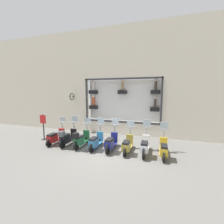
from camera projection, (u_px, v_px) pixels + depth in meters
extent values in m
plane|color=#66635E|center=(105.00, 151.00, 8.05)|extent=(120.00, 120.00, 0.00)
cube|color=beige|center=(15.00, 84.00, 14.09)|extent=(0.40, 15.13, 7.79)
cube|color=beige|center=(122.00, 128.00, 11.39)|extent=(0.40, 5.73, 0.91)
cube|color=beige|center=(122.00, 52.00, 10.64)|extent=(0.40, 5.73, 3.62)
cube|color=#2D2D33|center=(121.00, 79.00, 10.70)|extent=(0.04, 5.73, 0.12)
cube|color=#2D2D33|center=(121.00, 122.00, 11.12)|extent=(0.04, 5.73, 0.12)
cube|color=#2D2D33|center=(162.00, 101.00, 10.06)|extent=(0.04, 0.12, 3.27)
cube|color=#2D2D33|center=(87.00, 100.00, 11.76)|extent=(0.04, 0.12, 3.27)
cube|color=white|center=(123.00, 100.00, 11.44)|extent=(0.04, 5.49, 3.03)
cube|color=black|center=(155.00, 92.00, 10.42)|extent=(0.36, 0.64, 0.28)
cylinder|color=#47382D|center=(156.00, 86.00, 10.36)|extent=(0.17, 0.17, 0.60)
sphere|color=beige|center=(156.00, 80.00, 10.31)|extent=(0.22, 0.22, 0.22)
cube|color=black|center=(122.00, 92.00, 11.15)|extent=(0.36, 0.64, 0.28)
cylinder|color=#9E7F4C|center=(122.00, 86.00, 11.09)|extent=(0.16, 0.16, 0.57)
sphere|color=beige|center=(122.00, 81.00, 11.04)|extent=(0.21, 0.21, 0.21)
cube|color=black|center=(93.00, 92.00, 11.87)|extent=(0.36, 0.64, 0.28)
cylinder|color=silver|center=(93.00, 86.00, 11.81)|extent=(0.17, 0.17, 0.60)
sphere|color=white|center=(93.00, 81.00, 11.75)|extent=(0.21, 0.21, 0.21)
cube|color=black|center=(155.00, 109.00, 10.58)|extent=(0.36, 0.64, 0.28)
cylinder|color=#47382D|center=(155.00, 103.00, 10.53)|extent=(0.16, 0.16, 0.59)
sphere|color=beige|center=(155.00, 97.00, 10.47)|extent=(0.21, 0.21, 0.21)
cube|color=black|center=(93.00, 107.00, 12.03)|extent=(0.36, 0.64, 0.28)
cylinder|color=#CC4C23|center=(93.00, 101.00, 11.97)|extent=(0.18, 0.18, 0.65)
sphere|color=white|center=(93.00, 96.00, 11.91)|extent=(0.24, 0.24, 0.24)
cylinder|color=black|center=(73.00, 97.00, 11.91)|extent=(0.35, 0.05, 0.05)
torus|color=black|center=(72.00, 97.00, 11.74)|extent=(0.58, 0.06, 0.58)
cylinder|color=white|center=(72.00, 97.00, 11.74)|extent=(0.48, 0.03, 0.48)
cylinder|color=black|center=(163.00, 147.00, 8.04)|extent=(0.46, 0.09, 0.46)
cylinder|color=black|center=(164.00, 157.00, 6.78)|extent=(0.46, 0.09, 0.46)
cube|color=gold|center=(163.00, 152.00, 7.41)|extent=(1.02, 0.38, 0.06)
cube|color=gold|center=(164.00, 151.00, 7.03)|extent=(0.61, 0.35, 0.36)
cube|color=black|center=(164.00, 146.00, 7.00)|extent=(0.58, 0.31, 0.10)
cube|color=gold|center=(164.00, 143.00, 7.88)|extent=(0.12, 0.37, 0.56)
cylinder|color=gray|center=(164.00, 133.00, 7.88)|extent=(0.20, 0.06, 0.45)
cylinder|color=gray|center=(164.00, 129.00, 7.92)|extent=(0.04, 0.61, 0.04)
cube|color=silver|center=(164.00, 125.00, 7.93)|extent=(0.10, 0.42, 0.38)
cylinder|color=black|center=(146.00, 145.00, 8.27)|extent=(0.55, 0.09, 0.55)
cylinder|color=black|center=(144.00, 154.00, 7.08)|extent=(0.55, 0.09, 0.55)
cube|color=silver|center=(145.00, 149.00, 7.68)|extent=(1.02, 0.38, 0.06)
cube|color=silver|center=(144.00, 148.00, 7.30)|extent=(0.61, 0.35, 0.36)
cube|color=black|center=(144.00, 143.00, 7.27)|extent=(0.58, 0.31, 0.10)
cube|color=silver|center=(146.00, 140.00, 8.15)|extent=(0.12, 0.37, 0.56)
cylinder|color=gray|center=(146.00, 131.00, 8.15)|extent=(0.20, 0.06, 0.45)
cylinder|color=gray|center=(147.00, 127.00, 8.19)|extent=(0.04, 0.61, 0.04)
cube|color=silver|center=(147.00, 123.00, 8.20)|extent=(0.10, 0.42, 0.41)
cylinder|color=black|center=(130.00, 144.00, 8.59)|extent=(0.44, 0.09, 0.44)
cylinder|color=black|center=(125.00, 153.00, 7.32)|extent=(0.44, 0.09, 0.44)
cube|color=olive|center=(128.00, 148.00, 7.96)|extent=(1.02, 0.39, 0.06)
cube|color=olive|center=(126.00, 147.00, 7.58)|extent=(0.61, 0.35, 0.36)
cube|color=black|center=(126.00, 142.00, 7.55)|extent=(0.58, 0.31, 0.10)
cube|color=olive|center=(130.00, 139.00, 8.43)|extent=(0.12, 0.37, 0.56)
cylinder|color=gray|center=(130.00, 130.00, 8.43)|extent=(0.20, 0.06, 0.45)
cylinder|color=gray|center=(130.00, 126.00, 8.47)|extent=(0.04, 0.60, 0.04)
cube|color=silver|center=(131.00, 123.00, 8.48)|extent=(0.09, 0.42, 0.35)
cylinder|color=black|center=(115.00, 141.00, 8.82)|extent=(0.54, 0.09, 0.54)
cylinder|color=black|center=(108.00, 149.00, 7.63)|extent=(0.54, 0.09, 0.54)
cube|color=navy|center=(111.00, 145.00, 8.23)|extent=(1.02, 0.39, 0.06)
cube|color=navy|center=(109.00, 144.00, 7.85)|extent=(0.61, 0.35, 0.36)
cube|color=black|center=(109.00, 140.00, 7.82)|extent=(0.58, 0.31, 0.10)
cube|color=navy|center=(114.00, 137.00, 8.70)|extent=(0.12, 0.37, 0.56)
cylinder|color=gray|center=(115.00, 128.00, 8.70)|extent=(0.20, 0.06, 0.45)
cylinder|color=gray|center=(115.00, 125.00, 8.74)|extent=(0.04, 0.60, 0.04)
cube|color=silver|center=(115.00, 121.00, 8.75)|extent=(0.09, 0.42, 0.37)
cylinder|color=black|center=(101.00, 140.00, 9.13)|extent=(0.47, 0.09, 0.47)
cylinder|color=black|center=(91.00, 148.00, 7.88)|extent=(0.47, 0.09, 0.47)
cube|color=teal|center=(96.00, 144.00, 8.51)|extent=(1.02, 0.39, 0.06)
cube|color=teal|center=(94.00, 143.00, 8.13)|extent=(0.61, 0.35, 0.36)
cube|color=black|center=(93.00, 139.00, 8.09)|extent=(0.58, 0.31, 0.10)
cube|color=teal|center=(100.00, 136.00, 8.98)|extent=(0.12, 0.37, 0.56)
cylinder|color=gray|center=(100.00, 128.00, 8.98)|extent=(0.20, 0.06, 0.45)
cylinder|color=gray|center=(101.00, 124.00, 9.01)|extent=(0.04, 0.60, 0.04)
cube|color=silver|center=(101.00, 121.00, 9.03)|extent=(0.10, 0.42, 0.40)
cylinder|color=black|center=(87.00, 139.00, 9.39)|extent=(0.51, 0.09, 0.51)
cylinder|color=black|center=(76.00, 146.00, 8.17)|extent=(0.51, 0.09, 0.51)
cube|color=#19512D|center=(82.00, 142.00, 8.78)|extent=(1.02, 0.38, 0.06)
cube|color=#19512D|center=(79.00, 141.00, 8.40)|extent=(0.61, 0.35, 0.36)
cube|color=black|center=(79.00, 137.00, 8.37)|extent=(0.58, 0.31, 0.10)
cube|color=#19512D|center=(86.00, 135.00, 9.25)|extent=(0.12, 0.37, 0.56)
cylinder|color=gray|center=(87.00, 127.00, 9.25)|extent=(0.20, 0.06, 0.45)
cylinder|color=gray|center=(87.00, 123.00, 9.29)|extent=(0.04, 0.60, 0.04)
cube|color=silver|center=(87.00, 120.00, 9.30)|extent=(0.08, 0.42, 0.31)
cube|color=black|center=(76.00, 136.00, 8.04)|extent=(0.28, 0.28, 0.28)
cylinder|color=black|center=(75.00, 137.00, 9.65)|extent=(0.54, 0.09, 0.54)
cylinder|color=black|center=(62.00, 144.00, 8.45)|extent=(0.54, 0.09, 0.54)
cube|color=black|center=(69.00, 140.00, 9.05)|extent=(1.02, 0.38, 0.06)
cube|color=black|center=(65.00, 139.00, 8.67)|extent=(0.61, 0.35, 0.36)
cube|color=black|center=(65.00, 135.00, 8.64)|extent=(0.58, 0.31, 0.10)
cube|color=black|center=(74.00, 133.00, 9.52)|extent=(0.12, 0.37, 0.56)
cylinder|color=gray|center=(74.00, 125.00, 9.52)|extent=(0.20, 0.06, 0.45)
cylinder|color=gray|center=(74.00, 122.00, 9.56)|extent=(0.04, 0.61, 0.04)
cube|color=silver|center=(75.00, 119.00, 9.57)|extent=(0.10, 0.42, 0.38)
cube|color=#4C4C51|center=(61.00, 134.00, 8.32)|extent=(0.28, 0.28, 0.28)
cylinder|color=black|center=(63.00, 137.00, 9.96)|extent=(0.45, 0.09, 0.45)
cylinder|color=black|center=(49.00, 143.00, 8.70)|extent=(0.45, 0.09, 0.45)
cube|color=maroon|center=(56.00, 140.00, 9.33)|extent=(1.02, 0.38, 0.06)
cube|color=maroon|center=(52.00, 138.00, 8.95)|extent=(0.61, 0.35, 0.36)
cube|color=black|center=(52.00, 134.00, 8.92)|extent=(0.58, 0.31, 0.10)
cube|color=maroon|center=(62.00, 133.00, 9.80)|extent=(0.12, 0.37, 0.56)
cylinder|color=gray|center=(62.00, 125.00, 9.80)|extent=(0.20, 0.06, 0.45)
cylinder|color=gray|center=(62.00, 122.00, 9.84)|extent=(0.04, 0.61, 0.04)
cube|color=silver|center=(63.00, 119.00, 9.86)|extent=(0.08, 0.42, 0.31)
cylinder|color=#232326|center=(44.00, 139.00, 10.05)|extent=(0.36, 0.36, 0.02)
cylinder|color=#232326|center=(44.00, 127.00, 9.94)|extent=(0.07, 0.07, 1.71)
cube|color=red|center=(43.00, 119.00, 9.85)|extent=(0.03, 0.45, 0.55)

